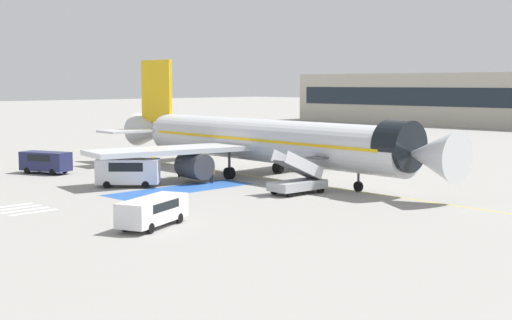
% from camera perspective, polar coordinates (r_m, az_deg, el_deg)
% --- Properties ---
extents(ground_plane, '(600.00, 600.00, 0.00)m').
position_cam_1_polar(ground_plane, '(67.11, 1.30, -1.42)').
color(ground_plane, gray).
extents(apron_leadline_yellow, '(76.22, 5.31, 0.01)m').
position_cam_1_polar(apron_leadline_yellow, '(66.95, 0.78, -1.44)').
color(apron_leadline_yellow, gold).
rests_on(apron_leadline_yellow, ground_plane).
extents(apron_stand_patch_blue, '(4.08, 13.55, 0.01)m').
position_cam_1_polar(apron_stand_patch_blue, '(60.09, -6.01, -2.34)').
color(apron_stand_patch_blue, '#2856A8').
rests_on(apron_stand_patch_blue, ground_plane).
extents(apron_walkway_bar_0, '(0.44, 3.60, 0.01)m').
position_cam_1_polar(apron_walkway_bar_0, '(54.61, -19.13, -3.50)').
color(apron_walkway_bar_0, silver).
rests_on(apron_walkway_bar_0, ground_plane).
extents(apron_walkway_bar_1, '(0.44, 3.60, 0.01)m').
position_cam_1_polar(apron_walkway_bar_1, '(53.55, -18.56, -3.66)').
color(apron_walkway_bar_1, silver).
rests_on(apron_walkway_bar_1, ground_plane).
extents(apron_walkway_bar_2, '(0.44, 3.60, 0.01)m').
position_cam_1_polar(apron_walkway_bar_2, '(52.49, -17.97, -3.84)').
color(apron_walkway_bar_2, silver).
rests_on(apron_walkway_bar_2, ground_plane).
extents(apron_walkway_bar_3, '(0.44, 3.60, 0.01)m').
position_cam_1_polar(apron_walkway_bar_3, '(51.44, -17.35, -4.01)').
color(apron_walkway_bar_3, silver).
rests_on(apron_walkway_bar_3, ground_plane).
extents(airliner, '(42.92, 32.45, 11.44)m').
position_cam_1_polar(airliner, '(67.06, 0.41, 1.57)').
color(airliner, silver).
rests_on(airliner, ground_plane).
extents(boarding_stairs_forward, '(2.52, 5.35, 3.67)m').
position_cam_1_polar(boarding_stairs_forward, '(57.32, 3.39, -1.77)').
color(boarding_stairs_forward, '#ADB2BA').
rests_on(boarding_stairs_forward, ground_plane).
extents(fuel_tanker, '(3.16, 10.70, 3.41)m').
position_cam_1_polar(fuel_tanker, '(91.12, 7.72, 1.61)').
color(fuel_tanker, '#38383D').
rests_on(fuel_tanker, ground_plane).
extents(service_van_0, '(3.85, 5.90, 1.81)m').
position_cam_1_polar(service_van_0, '(44.39, -8.27, -3.93)').
color(service_van_0, silver).
rests_on(service_van_0, ground_plane).
extents(service_van_1, '(5.41, 3.64, 2.15)m').
position_cam_1_polar(service_van_1, '(72.94, -16.48, -0.05)').
color(service_van_1, '#1E234C').
rests_on(service_van_1, ground_plane).
extents(service_van_2, '(5.20, 5.17, 2.41)m').
position_cam_1_polar(service_van_2, '(61.89, -10.21, -0.82)').
color(service_van_2, silver).
rests_on(service_van_2, ground_plane).
extents(ground_crew_0, '(0.27, 0.45, 1.71)m').
position_cam_1_polar(ground_crew_0, '(63.45, -3.54, -0.98)').
color(ground_crew_0, '#2D2D33').
rests_on(ground_crew_0, ground_plane).
extents(ground_crew_1, '(0.46, 0.29, 1.81)m').
position_cam_1_polar(ground_crew_1, '(67.89, -6.18, -0.48)').
color(ground_crew_1, black).
rests_on(ground_crew_1, ground_plane).
extents(ground_crew_2, '(0.29, 0.46, 1.65)m').
position_cam_1_polar(ground_crew_2, '(73.01, -8.21, -0.12)').
color(ground_crew_2, '#191E38').
rests_on(ground_crew_2, ground_plane).
extents(traffic_cone_0, '(0.49, 0.49, 0.55)m').
position_cam_1_polar(traffic_cone_0, '(77.75, -10.01, -0.27)').
color(traffic_cone_0, orange).
rests_on(traffic_cone_0, ground_plane).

